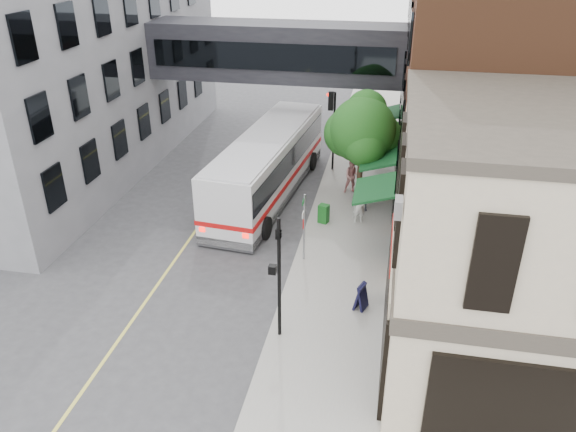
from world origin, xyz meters
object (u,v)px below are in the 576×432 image
at_px(pedestrian_b, 352,177).
at_px(pedestrian_a, 359,207).
at_px(sandwich_board, 361,296).
at_px(newspaper_box, 324,214).
at_px(pedestrian_c, 365,197).
at_px(bus, 268,163).

bearing_deg(pedestrian_b, pedestrian_a, -93.23).
relative_size(pedestrian_a, pedestrian_b, 0.88).
bearing_deg(sandwich_board, newspaper_box, 130.04).
distance_m(pedestrian_c, newspaper_box, 2.42).
xyz_separation_m(bus, newspaper_box, (3.29, -2.77, -1.24)).
relative_size(bus, pedestrian_c, 8.10).
distance_m(bus, pedestrian_a, 5.56).
bearing_deg(pedestrian_c, bus, 155.08).
distance_m(pedestrian_a, pedestrian_b, 3.31).
bearing_deg(newspaper_box, pedestrian_b, 92.01).
bearing_deg(pedestrian_a, newspaper_box, 174.84).
bearing_deg(bus, pedestrian_c, -13.13).
bearing_deg(pedestrian_c, sandwich_board, -98.60).
xyz_separation_m(bus, pedestrian_a, (4.92, -2.44, -0.88)).
xyz_separation_m(bus, sandwich_board, (5.53, -9.19, -1.18)).
height_order(pedestrian_c, newspaper_box, pedestrian_c).
height_order(bus, newspaper_box, bus).
xyz_separation_m(pedestrian_a, pedestrian_b, (-0.62, 3.25, 0.11)).
xyz_separation_m(newspaper_box, sandwich_board, (2.24, -6.42, 0.06)).
height_order(bus, sandwich_board, bus).
xyz_separation_m(pedestrian_b, pedestrian_c, (0.79, -2.00, -0.15)).
height_order(bus, pedestrian_a, bus).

